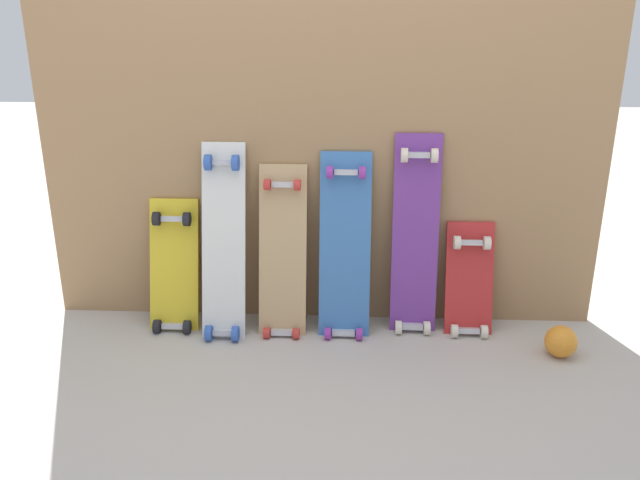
# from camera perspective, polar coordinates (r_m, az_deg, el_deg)

# --- Properties ---
(ground_plane) EXTENTS (12.00, 12.00, 0.00)m
(ground_plane) POSITION_cam_1_polar(r_m,az_deg,el_deg) (3.25, 0.06, -6.67)
(ground_plane) COLOR #B2AAA0
(plywood_wall_panel) EXTENTS (2.49, 0.04, 1.74)m
(plywood_wall_panel) POSITION_cam_1_polar(r_m,az_deg,el_deg) (3.02, 0.13, 8.80)
(plywood_wall_panel) COLOR #99724C
(plywood_wall_panel) RESTS_ON ground
(skateboard_yellow) EXTENTS (0.22, 0.24, 0.65)m
(skateboard_yellow) POSITION_cam_1_polar(r_m,az_deg,el_deg) (3.19, -12.01, -2.63)
(skateboard_yellow) COLOR gold
(skateboard_yellow) RESTS_ON ground
(skateboard_white) EXTENTS (0.19, 0.30, 0.90)m
(skateboard_white) POSITION_cam_1_polar(r_m,az_deg,el_deg) (3.06, -8.00, -0.68)
(skateboard_white) COLOR silver
(skateboard_white) RESTS_ON ground
(skateboard_natural) EXTENTS (0.21, 0.26, 0.82)m
(skateboard_natural) POSITION_cam_1_polar(r_m,az_deg,el_deg) (3.07, -3.11, -1.57)
(skateboard_natural) COLOR tan
(skateboard_natural) RESTS_ON ground
(skateboard_blue) EXTENTS (0.23, 0.25, 0.87)m
(skateboard_blue) POSITION_cam_1_polar(r_m,az_deg,el_deg) (3.04, 2.07, -1.10)
(skateboard_blue) COLOR #386BAD
(skateboard_blue) RESTS_ON ground
(skateboard_purple) EXTENTS (0.20, 0.19, 0.95)m
(skateboard_purple) POSITION_cam_1_polar(r_m,az_deg,el_deg) (3.07, 7.89, -0.18)
(skateboard_purple) COLOR #6B338C
(skateboard_purple) RESTS_ON ground
(skateboard_red) EXTENTS (0.21, 0.21, 0.56)m
(skateboard_red) POSITION_cam_1_polar(r_m,az_deg,el_deg) (3.16, 12.26, -3.76)
(skateboard_red) COLOR #B22626
(skateboard_red) RESTS_ON ground
(rubber_ball) EXTENTS (0.14, 0.14, 0.14)m
(rubber_ball) POSITION_cam_1_polar(r_m,az_deg,el_deg) (3.11, 19.31, -7.93)
(rubber_ball) COLOR orange
(rubber_ball) RESTS_ON ground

